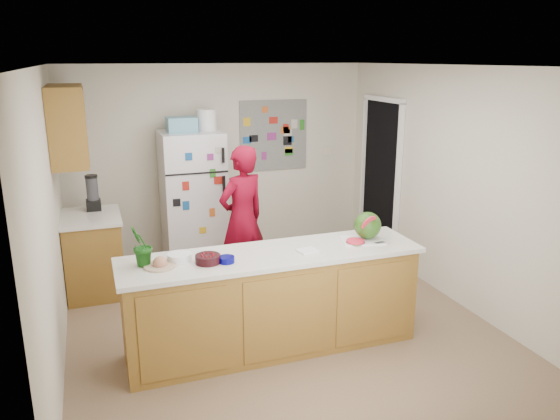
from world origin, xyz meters
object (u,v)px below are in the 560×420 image
object	(u,v)px
person	(242,219)
watermelon	(368,225)
cherry_bowl	(208,259)
refrigerator	(193,199)

from	to	relation	value
person	watermelon	distance (m)	1.60
watermelon	cherry_bowl	bearing A→B (deg)	-176.27
watermelon	person	bearing A→B (deg)	122.20
person	cherry_bowl	size ratio (longest dim) A/B	7.86
person	watermelon	world-z (taller)	person
refrigerator	person	distance (m)	1.06
person	watermelon	bearing A→B (deg)	98.82
person	cherry_bowl	distance (m)	1.61
refrigerator	cherry_bowl	size ratio (longest dim) A/B	8.06
refrigerator	person	size ratio (longest dim) A/B	1.03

